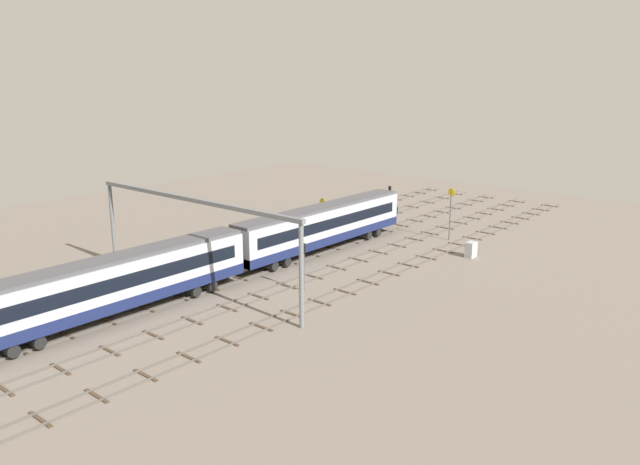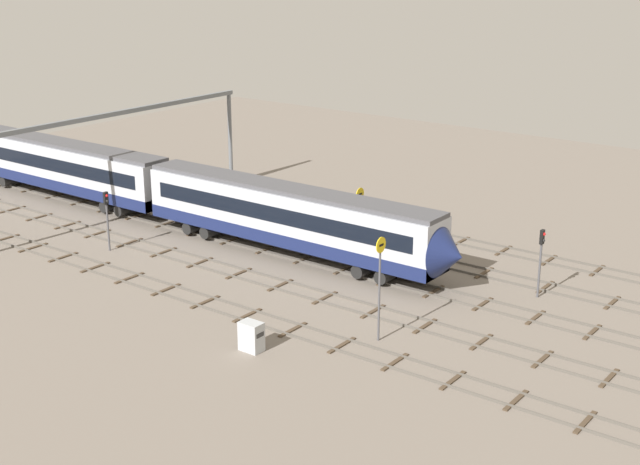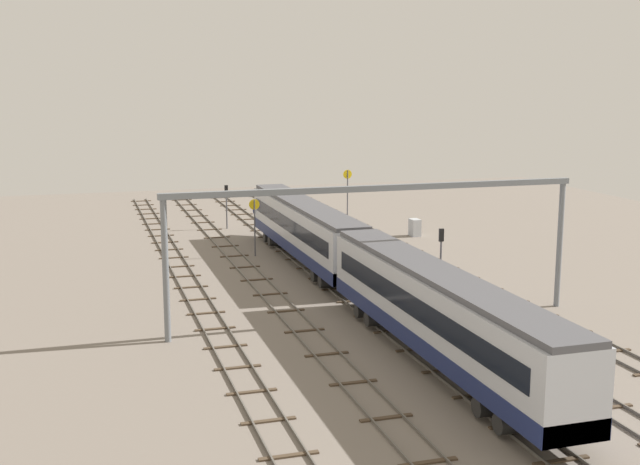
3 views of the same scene
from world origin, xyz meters
name	(u,v)px [view 3 (image 3 of 3)]	position (x,y,z in m)	size (l,w,h in m)	color
ground_plane	(305,264)	(0.00, 0.00, 0.00)	(97.65, 97.65, 0.00)	slate
track_near_foreground	(418,255)	(0.00, -9.84, 0.06)	(81.65, 2.40, 0.16)	#59544C
track_second_near	(363,259)	(0.00, -4.92, 0.07)	(81.65, 2.40, 0.16)	#59544C
track_with_train	(305,263)	(0.00, 0.00, 0.06)	(81.65, 2.40, 0.16)	#59544C
track_second_far	(245,267)	(0.00, 4.92, 0.07)	(81.65, 2.40, 0.16)	#59544C
track_far_background	(182,271)	(0.00, 9.84, 0.06)	(81.65, 2.40, 0.16)	#59544C
train	(353,262)	(-11.62, 0.00, 2.66)	(50.40, 3.24, 4.80)	#B7BCC6
overhead_gantry	(378,214)	(-16.75, 0.27, 6.65)	(0.40, 25.52, 8.36)	slate
speed_sign_near_foreground	(255,219)	(4.03, 3.22, 3.11)	(0.14, 0.88, 4.80)	#4C4C51
speed_sign_mid_trackside	(347,192)	(13.10, -8.05, 3.78)	(0.14, 0.88, 5.97)	#4C4C51
signal_light_trackside_approach	(226,200)	(17.45, 3.14, 2.86)	(0.31, 0.32, 4.36)	#4C4C51
signal_light_trackside_departure	(441,249)	(-10.52, -6.87, 2.83)	(0.31, 0.32, 4.31)	#4C4C51
relay_cabinet	(415,228)	(8.37, -13.19, 0.81)	(1.25, 0.83, 1.62)	#B2B7BC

